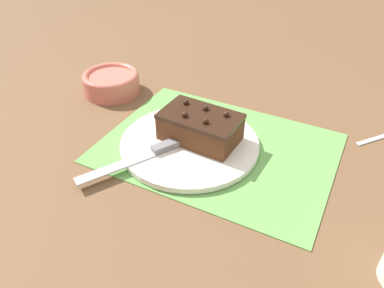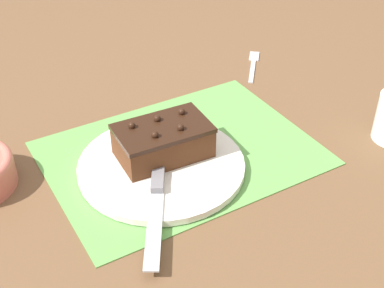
% 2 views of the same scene
% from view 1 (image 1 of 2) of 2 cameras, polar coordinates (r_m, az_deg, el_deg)
% --- Properties ---
extents(ground_plane, '(3.00, 3.00, 0.00)m').
position_cam_1_polar(ground_plane, '(0.77, 3.91, -0.65)').
color(ground_plane, brown).
extents(placemat_woven, '(0.46, 0.34, 0.00)m').
position_cam_1_polar(placemat_woven, '(0.77, 3.91, -0.54)').
color(placemat_woven, '#609E4C').
rests_on(placemat_woven, ground_plane).
extents(cake_plate, '(0.28, 0.28, 0.01)m').
position_cam_1_polar(cake_plate, '(0.76, -0.36, 0.06)').
color(cake_plate, white).
rests_on(cake_plate, placemat_woven).
extents(chocolate_cake, '(0.16, 0.10, 0.07)m').
position_cam_1_polar(chocolate_cake, '(0.75, 1.27, 2.68)').
color(chocolate_cake, '#512D19').
rests_on(chocolate_cake, cake_plate).
extents(serving_knife, '(0.13, 0.21, 0.01)m').
position_cam_1_polar(serving_knife, '(0.73, -6.12, -1.24)').
color(serving_knife, slate).
rests_on(serving_knife, cake_plate).
extents(small_bowl, '(0.14, 0.14, 0.05)m').
position_cam_1_polar(small_bowl, '(0.97, -12.21, 9.23)').
color(small_bowl, '#C66656').
rests_on(small_bowl, ground_plane).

